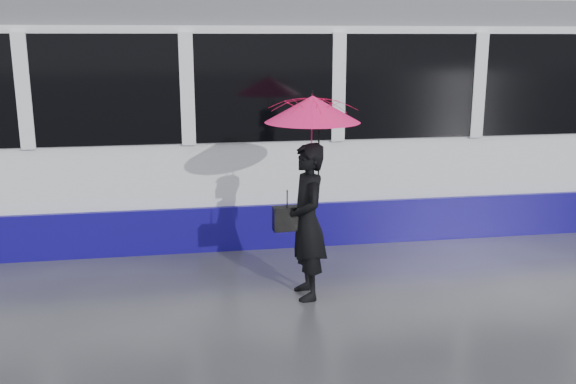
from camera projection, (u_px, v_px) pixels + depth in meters
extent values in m
plane|color=#2B2C30|center=(226.00, 285.00, 7.59)|extent=(90.00, 90.00, 0.00)
cube|color=#3F3D38|center=(217.00, 239.00, 9.29)|extent=(34.00, 0.07, 0.02)
cube|color=#3F3D38|center=(212.00, 213.00, 10.68)|extent=(34.00, 0.07, 0.02)
cube|color=white|center=(84.00, 131.00, 9.33)|extent=(24.00, 2.40, 2.95)
cube|color=#120A73|center=(90.00, 211.00, 9.62)|extent=(24.00, 2.56, 0.62)
cube|color=black|center=(80.00, 84.00, 9.17)|extent=(23.00, 2.48, 1.40)
cube|color=#5B5D63|center=(75.00, 14.00, 8.94)|extent=(23.60, 2.20, 0.35)
imported|color=black|center=(307.00, 222.00, 7.07)|extent=(0.46, 0.67, 1.75)
imported|color=#FF1597|center=(312.00, 135.00, 6.85)|extent=(1.02, 1.04, 0.87)
cone|color=#FF1597|center=(313.00, 109.00, 6.79)|extent=(1.10, 1.10, 0.28)
cylinder|color=black|center=(313.00, 93.00, 6.75)|extent=(0.01, 0.01, 0.07)
cylinder|color=black|center=(319.00, 164.00, 6.96)|extent=(0.02, 0.02, 0.76)
cube|color=black|center=(287.00, 218.00, 7.04)|extent=(0.32, 0.16, 0.27)
cylinder|color=black|center=(287.00, 199.00, 6.99)|extent=(0.01, 0.01, 0.18)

